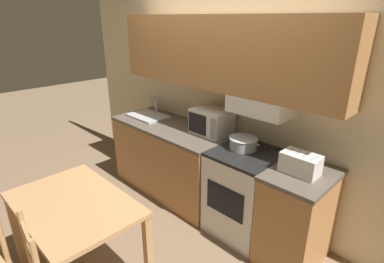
{
  "coord_description": "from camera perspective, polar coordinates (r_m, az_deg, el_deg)",
  "views": [
    {
      "loc": [
        1.99,
        -2.52,
        2.09
      ],
      "look_at": [
        0.05,
        -0.58,
        1.03
      ],
      "focal_mm": 28.0,
      "sensor_mm": 36.0,
      "label": 1
    }
  ],
  "objects": [
    {
      "name": "toaster",
      "position": [
        2.6,
        19.94,
        -5.77
      ],
      "size": [
        0.31,
        0.19,
        0.17
      ],
      "color": "white",
      "rests_on": "lower_counter_right_stub"
    },
    {
      "name": "microwave",
      "position": [
        3.26,
        3.76,
        1.87
      ],
      "size": [
        0.41,
        0.32,
        0.28
      ],
      "color": "white",
      "rests_on": "lower_counter_main"
    },
    {
      "name": "dining_table",
      "position": [
        2.61,
        -21.48,
        -14.34
      ],
      "size": [
        1.08,
        0.72,
        0.74
      ],
      "color": "tan",
      "rests_on": "ground_plane"
    },
    {
      "name": "lower_counter_right_stub",
      "position": [
        2.88,
        19.25,
        -15.13
      ],
      "size": [
        0.5,
        0.67,
        0.88
      ],
      "color": "#B27A47",
      "rests_on": "ground_plane"
    },
    {
      "name": "sink_basin",
      "position": [
        3.9,
        -8.38,
        3.04
      ],
      "size": [
        0.51,
        0.36,
        0.24
      ],
      "color": "#B7BABF",
      "rests_on": "lower_counter_main"
    },
    {
      "name": "wall_back",
      "position": [
        3.21,
        6.07,
        10.39
      ],
      "size": [
        5.07,
        0.38,
        2.55
      ],
      "color": "beige",
      "rests_on": "ground_plane"
    },
    {
      "name": "lower_counter_main",
      "position": [
        3.75,
        -3.88,
        -5.11
      ],
      "size": [
        1.58,
        0.67,
        0.88
      ],
      "color": "#B27A47",
      "rests_on": "ground_plane"
    },
    {
      "name": "stove_range",
      "position": [
        3.11,
        9.99,
        -11.32
      ],
      "size": [
        0.61,
        0.64,
        0.88
      ],
      "color": "white",
      "rests_on": "ground_plane"
    },
    {
      "name": "ground_plane",
      "position": [
        3.83,
        5.7,
        -12.12
      ],
      "size": [
        16.0,
        16.0,
        0.0
      ],
      "primitive_type": "plane",
      "color": "#7F664C"
    },
    {
      "name": "cooking_pot",
      "position": [
        2.95,
        9.76,
        -2.12
      ],
      "size": [
        0.36,
        0.28,
        0.12
      ],
      "color": "#B7BABF",
      "rests_on": "stove_range"
    }
  ]
}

